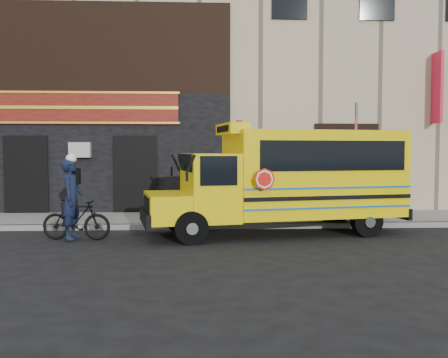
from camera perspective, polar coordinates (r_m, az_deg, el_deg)
name	(u,v)px	position (r m, az deg, el deg)	size (l,w,h in m)	color
ground	(245,246)	(11.73, 2.36, -7.67)	(120.00, 120.00, 0.00)	black
curb	(236,226)	(14.27, 1.41, -5.40)	(40.00, 0.20, 0.15)	gray
sidewalk	(233,219)	(15.76, 1.01, -4.58)	(40.00, 3.00, 0.15)	slate
building	(222,61)	(22.29, -0.22, 13.34)	(20.00, 10.70, 12.00)	tan
school_bus	(289,177)	(13.42, 7.48, 0.18)	(7.18, 3.39, 2.92)	black
sign_pole	(356,159)	(14.91, 14.80, 2.19)	(0.14, 0.30, 3.61)	#424A44
bicycle	(76,219)	(12.96, -16.53, -4.43)	(0.49, 1.73, 1.04)	black
cyclist	(72,201)	(12.83, -17.00, -2.38)	(0.73, 0.48, 1.99)	black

